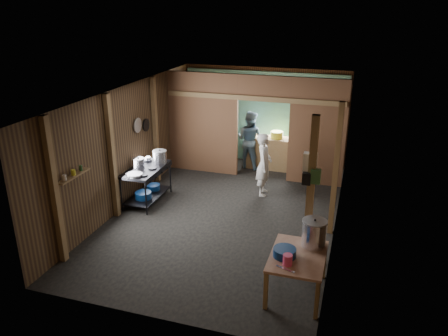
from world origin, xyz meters
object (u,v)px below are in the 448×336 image
(yellow_tub, at_px, (277,135))
(prep_table, at_px, (297,274))
(stove_pot_large, at_px, (160,157))
(cook, at_px, (264,164))
(stock_pot, at_px, (314,234))
(gas_range, at_px, (147,185))
(pink_bucket, at_px, (288,260))

(yellow_tub, bearing_deg, prep_table, -75.46)
(stove_pot_large, xyz_separation_m, cook, (2.23, 0.79, -0.21))
(stock_pot, bearing_deg, yellow_tub, 107.51)
(gas_range, height_order, yellow_tub, yellow_tub)
(prep_table, distance_m, stock_pot, 0.67)
(gas_range, relative_size, cook, 0.92)
(pink_bucket, distance_m, yellow_tub, 5.69)
(pink_bucket, bearing_deg, stock_pot, 66.07)
(gas_range, height_order, pink_bucket, pink_bucket)
(stock_pot, height_order, pink_bucket, stock_pot)
(gas_range, distance_m, pink_bucket, 4.47)
(prep_table, relative_size, yellow_tub, 3.46)
(stove_pot_large, relative_size, pink_bucket, 1.91)
(prep_table, distance_m, cook, 3.75)
(pink_bucket, relative_size, yellow_tub, 0.51)
(stock_pot, relative_size, pink_bucket, 2.73)
(stove_pot_large, height_order, stock_pot, stock_pot)
(gas_range, height_order, stove_pot_large, stove_pot_large)
(gas_range, bearing_deg, stove_pot_large, 66.03)
(stock_pot, distance_m, cook, 3.48)
(gas_range, height_order, prep_table, gas_range)
(stove_pot_large, distance_m, stock_pot, 4.40)
(gas_range, relative_size, stock_pot, 2.97)
(prep_table, relative_size, stove_pot_large, 3.52)
(gas_range, bearing_deg, pink_bucket, -36.09)
(prep_table, height_order, cook, cook)
(yellow_tub, relative_size, cook, 0.22)
(prep_table, relative_size, stock_pot, 2.46)
(stove_pot_large, distance_m, pink_bucket, 4.57)
(stove_pot_large, bearing_deg, prep_table, -37.36)
(stock_pot, bearing_deg, stove_pot_large, 147.74)
(prep_table, height_order, yellow_tub, yellow_tub)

